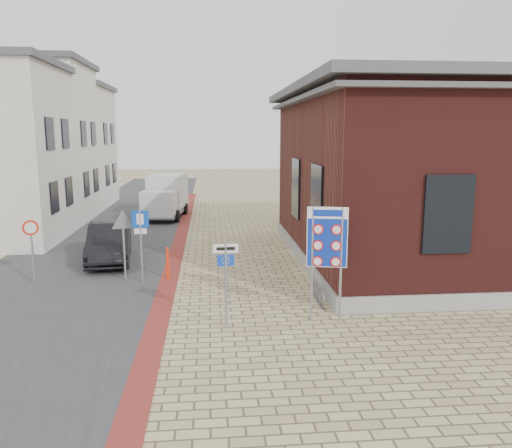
{
  "coord_description": "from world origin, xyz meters",
  "views": [
    {
      "loc": [
        -0.54,
        -12.05,
        4.99
      ],
      "look_at": [
        0.89,
        3.28,
        2.2
      ],
      "focal_mm": 35.0,
      "sensor_mm": 36.0,
      "label": 1
    }
  ],
  "objects": [
    {
      "name": "border_sign",
      "position": [
        2.5,
        0.5,
        2.26
      ],
      "size": [
        1.05,
        0.28,
        3.13
      ],
      "rotation": [
        0.0,
        0.0,
        -0.22
      ],
      "color": "gray",
      "rests_on": "ground"
    },
    {
      "name": "bollard",
      "position": [
        -2.04,
        4.92,
        0.57
      ],
      "size": [
        0.11,
        0.11,
        1.13
      ],
      "primitive_type": "cylinder",
      "rotation": [
        0.0,
        0.0,
        -0.08
      ],
      "color": "#FF330D",
      "rests_on": "ground"
    },
    {
      "name": "parking_sign",
      "position": [
        -2.86,
        4.5,
        1.76
      ],
      "size": [
        0.57,
        0.07,
        2.57
      ],
      "rotation": [
        0.0,
        0.0,
        -0.01
      ],
      "color": "gray",
      "rests_on": "ground"
    },
    {
      "name": "brick_building",
      "position": [
        8.99,
        7.0,
        3.49
      ],
      "size": [
        13.0,
        13.0,
        6.8
      ],
      "color": "gray",
      "rests_on": "ground"
    },
    {
      "name": "ground",
      "position": [
        0.0,
        0.0,
        0.0
      ],
      "size": [
        120.0,
        120.0,
        0.0
      ],
      "primitive_type": "plane",
      "color": "tan",
      "rests_on": "ground"
    },
    {
      "name": "essen_sign",
      "position": [
        -0.17,
        0.3,
        1.57
      ],
      "size": [
        0.64,
        0.07,
        2.38
      ],
      "rotation": [
        0.0,
        0.0,
        0.03
      ],
      "color": "gray",
      "rests_on": "ground"
    },
    {
      "name": "townhouse_far",
      "position": [
        -10.99,
        24.0,
        4.17
      ],
      "size": [
        7.4,
        6.4,
        8.3
      ],
      "color": "beige",
      "rests_on": "ground"
    },
    {
      "name": "box_truck",
      "position": [
        -3.18,
        18.01,
        1.31
      ],
      "size": [
        2.51,
        5.04,
        2.54
      ],
      "rotation": [
        0.0,
        0.0,
        -0.12
      ],
      "color": "slate",
      "rests_on": "ground"
    },
    {
      "name": "road_strip",
      "position": [
        -5.5,
        15.0,
        0.01
      ],
      "size": [
        7.0,
        60.0,
        0.02
      ],
      "primitive_type": "cube",
      "color": "#38383A",
      "rests_on": "ground"
    },
    {
      "name": "bike_rack",
      "position": [
        2.65,
        2.2,
        0.26
      ],
      "size": [
        0.08,
        1.8,
        0.6
      ],
      "color": "slate",
      "rests_on": "ground"
    },
    {
      "name": "yield_sign",
      "position": [
        -3.48,
        4.82,
        1.86
      ],
      "size": [
        0.86,
        0.25,
        2.44
      ],
      "rotation": [
        0.0,
        0.0,
        0.22
      ],
      "color": "gray",
      "rests_on": "ground"
    },
    {
      "name": "speed_sign",
      "position": [
        -6.5,
        4.82,
        1.44
      ],
      "size": [
        0.49,
        0.2,
        2.18
      ],
      "rotation": [
        0.0,
        0.0,
        0.34
      ],
      "color": "gray",
      "rests_on": "ground"
    },
    {
      "name": "townhouse_mid",
      "position": [
        -10.99,
        18.0,
        4.57
      ],
      "size": [
        7.4,
        6.4,
        9.1
      ],
      "color": "beige",
      "rests_on": "ground"
    },
    {
      "name": "curb_strip",
      "position": [
        -2.0,
        10.0,
        0.01
      ],
      "size": [
        0.6,
        40.0,
        0.02
      ],
      "primitive_type": "cube",
      "color": "maroon",
      "rests_on": "ground"
    },
    {
      "name": "sedan",
      "position": [
        -4.54,
        7.69,
        0.74
      ],
      "size": [
        2.12,
        4.64,
        1.48
      ],
      "primitive_type": "imported",
      "rotation": [
        0.0,
        0.0,
        0.13
      ],
      "color": "black",
      "rests_on": "ground"
    }
  ]
}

